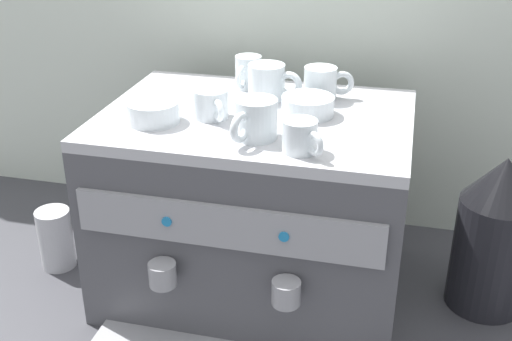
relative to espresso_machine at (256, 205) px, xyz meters
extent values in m
plane|color=#38383D|center=(0.00, 0.00, -0.22)|extent=(4.00, 4.00, 0.00)
cube|color=silver|center=(0.00, 0.39, 0.33)|extent=(2.80, 0.03, 1.09)
cube|color=#4C4C51|center=(0.00, 0.00, -0.01)|extent=(0.66, 0.48, 0.42)
cube|color=#B7B7BC|center=(0.00, 0.00, 0.21)|extent=(0.66, 0.48, 0.02)
cube|color=#939399|center=(0.00, -0.24, 0.08)|extent=(0.61, 0.01, 0.09)
cylinder|color=#1E7AB7|center=(-0.12, -0.25, 0.08)|extent=(0.02, 0.01, 0.02)
cylinder|color=#1E7AB7|center=(0.12, -0.25, 0.08)|extent=(0.02, 0.01, 0.02)
cylinder|color=#939399|center=(-0.13, -0.27, -0.03)|extent=(0.06, 0.06, 0.05)
cylinder|color=#939399|center=(0.13, -0.27, -0.03)|extent=(0.06, 0.06, 0.05)
cylinder|color=silver|center=(0.03, -0.12, 0.26)|extent=(0.08, 0.08, 0.08)
torus|color=silver|center=(0.01, -0.18, 0.26)|extent=(0.03, 0.06, 0.06)
cylinder|color=silver|center=(0.12, 0.13, 0.26)|extent=(0.07, 0.07, 0.07)
torus|color=silver|center=(0.17, 0.14, 0.26)|extent=(0.06, 0.03, 0.05)
cylinder|color=silver|center=(0.13, -0.17, 0.25)|extent=(0.07, 0.07, 0.06)
torus|color=silver|center=(0.16, -0.20, 0.25)|extent=(0.04, 0.04, 0.05)
cylinder|color=silver|center=(0.00, 0.10, 0.26)|extent=(0.08, 0.08, 0.08)
torus|color=silver|center=(0.05, 0.10, 0.26)|extent=(0.06, 0.02, 0.06)
cylinder|color=silver|center=(-0.09, -0.04, 0.25)|extent=(0.07, 0.07, 0.06)
torus|color=silver|center=(-0.06, -0.08, 0.25)|extent=(0.04, 0.05, 0.05)
cylinder|color=silver|center=(-0.06, 0.17, 0.26)|extent=(0.06, 0.06, 0.08)
torus|color=silver|center=(-0.06, 0.12, 0.26)|extent=(0.02, 0.06, 0.05)
cylinder|color=silver|center=(0.11, 0.02, 0.24)|extent=(0.11, 0.11, 0.04)
cylinder|color=silver|center=(0.11, 0.02, 0.23)|extent=(0.06, 0.06, 0.01)
cylinder|color=silver|center=(-0.19, -0.09, 0.25)|extent=(0.11, 0.11, 0.04)
cylinder|color=silver|center=(-0.19, -0.09, 0.23)|extent=(0.06, 0.06, 0.01)
cylinder|color=black|center=(0.53, 0.06, -0.09)|extent=(0.17, 0.17, 0.27)
cone|color=black|center=(0.53, 0.06, 0.10)|extent=(0.17, 0.17, 0.10)
cylinder|color=#B7B7BC|center=(-0.51, -0.04, -0.14)|extent=(0.08, 0.08, 0.16)
camera|label=1|loc=(0.31, -1.25, 0.71)|focal=44.85mm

